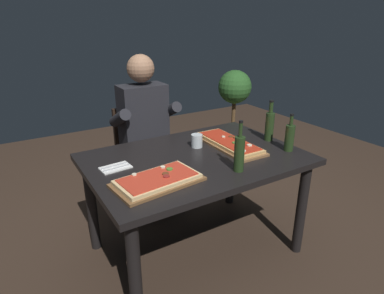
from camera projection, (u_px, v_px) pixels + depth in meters
name	position (u px, v px, depth m)	size (l,w,h in m)	color
ground_plane	(196.00, 248.00, 2.44)	(6.40, 6.40, 0.00)	#38281E
dining_table	(196.00, 169.00, 2.20)	(1.40, 0.96, 0.74)	black
pizza_rectangular_front	(158.00, 180.00, 1.81)	(0.51, 0.32, 0.05)	brown
pizza_rectangular_left	(229.00, 143.00, 2.34)	(0.24, 0.59, 0.05)	brown
wine_bottle_dark	(290.00, 137.00, 2.23)	(0.06, 0.06, 0.26)	#233819
oil_bottle_amber	(239.00, 153.00, 1.92)	(0.06, 0.06, 0.31)	#233819
vinegar_bottle_green	(270.00, 125.00, 2.42)	(0.06, 0.06, 0.30)	#233819
tumbler_near_camera	(197.00, 142.00, 2.32)	(0.08, 0.08, 0.09)	silver
napkin_cutlery_set	(116.00, 168.00, 2.00)	(0.19, 0.12, 0.01)	white
diner_chair	(142.00, 151.00, 2.93)	(0.44, 0.44, 0.87)	black
seated_diner	(146.00, 127.00, 2.74)	(0.53, 0.41, 1.33)	#23232D
potted_plant_corner	(233.00, 114.00, 3.79)	(0.37, 0.37, 1.06)	tan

